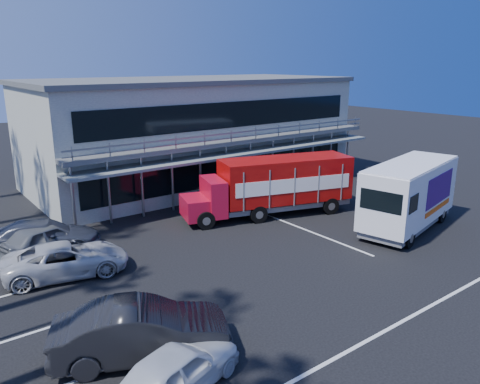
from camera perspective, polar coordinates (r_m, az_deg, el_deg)
ground at (r=21.68m, az=8.56°, el=-7.36°), size 120.00×120.00×0.00m
building at (r=33.95m, az=-5.90°, el=7.49°), size 22.40×12.00×7.30m
red_truck at (r=26.23m, az=4.23°, el=0.93°), size 9.81×4.91×3.23m
white_van at (r=25.46m, az=19.91°, el=-0.26°), size 7.48×3.96×3.48m
parked_car_a at (r=13.07m, az=-7.76°, el=-20.73°), size 4.29×2.75×1.36m
parked_car_b at (r=14.45m, az=-11.84°, el=-16.25°), size 5.40×3.73×1.69m
parked_car_c at (r=20.36m, az=-20.37°, el=-7.71°), size 5.23×3.25×1.35m
parked_car_d at (r=23.23m, az=-22.76°, el=-4.96°), size 5.34×3.91×1.44m
parked_car_e at (r=22.88m, az=-22.50°, el=-5.24°), size 4.55×2.83×1.44m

